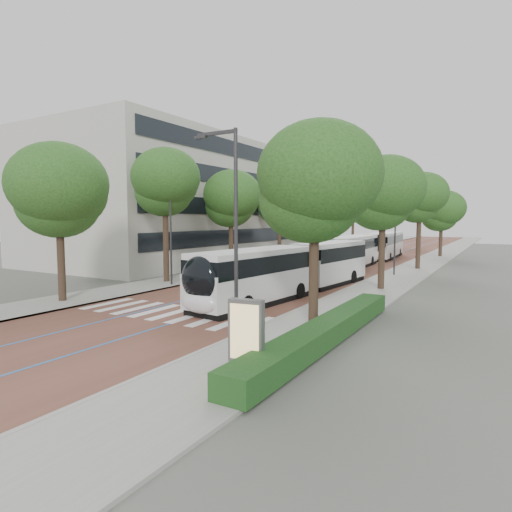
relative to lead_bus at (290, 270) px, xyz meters
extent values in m
plane|color=#51544C|center=(-3.07, -9.09, -1.63)|extent=(160.00, 160.00, 0.00)
cube|color=#563226|center=(-3.07, 30.91, -1.62)|extent=(11.00, 140.00, 0.02)
cube|color=gray|center=(-10.57, 30.91, -1.57)|extent=(4.00, 140.00, 0.12)
cube|color=gray|center=(4.43, 30.91, -1.57)|extent=(4.00, 140.00, 0.12)
cube|color=gray|center=(-8.67, 30.91, -1.57)|extent=(0.20, 140.00, 0.14)
cube|color=gray|center=(2.53, 30.91, -1.57)|extent=(0.20, 140.00, 0.14)
cube|color=silver|center=(-7.87, -8.09, -1.60)|extent=(0.55, 3.60, 0.01)
cube|color=silver|center=(-6.62, -8.09, -1.60)|extent=(0.55, 3.60, 0.01)
cube|color=silver|center=(-5.37, -8.09, -1.60)|extent=(0.55, 3.60, 0.01)
cube|color=silver|center=(-4.12, -8.09, -1.60)|extent=(0.55, 3.60, 0.01)
cube|color=silver|center=(-2.87, -8.09, -1.60)|extent=(0.55, 3.60, 0.01)
cube|color=silver|center=(-1.62, -8.09, -1.60)|extent=(0.55, 3.60, 0.01)
cube|color=silver|center=(-0.37, -8.09, -1.60)|extent=(0.55, 3.60, 0.01)
cube|color=silver|center=(0.88, -8.09, -1.60)|extent=(0.55, 3.60, 0.01)
cube|color=silver|center=(2.13, -8.09, -1.60)|extent=(0.55, 3.60, 0.01)
cube|color=#2467B4|center=(-4.67, 30.91, -1.60)|extent=(0.12, 126.00, 0.01)
cube|color=#2467B4|center=(-1.47, 30.91, -1.60)|extent=(0.12, 126.00, 0.01)
cube|color=beige|center=(-22.57, 18.91, 5.37)|extent=(18.00, 40.00, 14.00)
cube|color=black|center=(-13.52, 18.91, 1.37)|extent=(0.12, 38.00, 1.60)
cube|color=black|center=(-13.52, 18.91, 4.57)|extent=(0.12, 38.00, 1.60)
cube|color=black|center=(-13.52, 18.91, 7.77)|extent=(0.12, 38.00, 1.60)
cube|color=black|center=(-13.52, 18.91, 10.77)|extent=(0.12, 38.00, 1.60)
cube|color=#143A15|center=(6.03, -9.09, -1.11)|extent=(1.20, 14.00, 0.80)
cylinder|color=#302F32|center=(3.73, -12.09, 2.49)|extent=(0.14, 0.14, 8.00)
cube|color=#302F32|center=(2.93, -12.09, 6.39)|extent=(1.70, 0.12, 0.12)
cube|color=#302F32|center=(2.23, -12.09, 6.31)|extent=(0.50, 0.20, 0.10)
cylinder|color=#302F32|center=(3.73, 12.91, 2.49)|extent=(0.14, 0.14, 8.00)
cube|color=#302F32|center=(2.93, 12.91, 6.39)|extent=(1.70, 0.12, 0.12)
cube|color=#302F32|center=(2.23, 12.91, 6.31)|extent=(0.50, 0.20, 0.10)
cylinder|color=#302F32|center=(-9.17, -1.09, 2.49)|extent=(0.14, 0.14, 8.00)
cylinder|color=black|center=(-10.57, -9.09, 0.62)|extent=(0.44, 0.44, 4.50)
ellipsoid|color=#194616|center=(-10.57, -9.09, 4.71)|extent=(5.61, 5.61, 4.77)
cylinder|color=black|center=(-10.57, -0.09, 1.03)|extent=(0.44, 0.44, 5.32)
ellipsoid|color=#194616|center=(-10.57, -0.09, 5.87)|extent=(5.19, 5.19, 4.41)
cylinder|color=black|center=(-10.57, 8.91, 0.72)|extent=(0.44, 0.44, 4.69)
ellipsoid|color=#194616|center=(-10.57, 8.91, 4.98)|extent=(5.47, 5.47, 4.65)
cylinder|color=black|center=(-10.57, 18.91, 0.78)|extent=(0.44, 0.44, 4.81)
ellipsoid|color=#194616|center=(-10.57, 18.91, 5.15)|extent=(5.51, 5.51, 4.69)
cylinder|color=black|center=(-10.57, 30.91, 0.79)|extent=(0.44, 0.44, 4.84)
ellipsoid|color=#194616|center=(-10.57, 30.91, 5.19)|extent=(5.79, 5.79, 4.92)
cylinder|color=black|center=(-10.57, 45.91, 0.83)|extent=(0.44, 0.44, 4.91)
ellipsoid|color=#194616|center=(-10.57, 45.91, 5.29)|extent=(6.12, 6.12, 5.20)
cylinder|color=black|center=(4.63, -7.09, 0.61)|extent=(0.44, 0.44, 4.48)
ellipsoid|color=#194616|center=(4.63, -7.09, 4.68)|extent=(5.46, 5.46, 4.64)
cylinder|color=black|center=(4.63, 4.91, 0.67)|extent=(0.44, 0.44, 4.59)
ellipsoid|color=#194616|center=(4.63, 4.91, 4.84)|extent=(5.11, 5.11, 4.34)
cylinder|color=black|center=(4.63, 18.91, 0.78)|extent=(0.44, 0.44, 4.81)
ellipsoid|color=#194616|center=(4.63, 18.91, 5.15)|extent=(4.79, 4.79, 4.07)
cylinder|color=black|center=(4.63, 34.91, 0.41)|extent=(0.44, 0.44, 4.07)
ellipsoid|color=#194616|center=(4.63, 34.91, 4.11)|extent=(5.32, 5.32, 4.52)
cylinder|color=black|center=(0.14, 1.29, 0.15)|extent=(2.38, 1.14, 2.30)
cube|color=silver|center=(-0.40, -3.81, -0.37)|extent=(3.46, 9.57, 1.82)
cube|color=black|center=(-0.40, -3.81, 0.77)|extent=(3.48, 9.39, 0.97)
cube|color=silver|center=(-0.40, -3.81, 1.42)|extent=(3.40, 9.38, 0.31)
cube|color=black|center=(-0.40, -3.81, -1.45)|extent=(3.38, 9.19, 0.35)
cube|color=silver|center=(0.59, 5.59, -0.37)|extent=(3.30, 7.96, 1.82)
cube|color=black|center=(0.59, 5.59, 0.77)|extent=(3.32, 7.81, 0.97)
cube|color=silver|center=(0.59, 5.59, 1.42)|extent=(3.23, 7.80, 0.31)
cube|color=black|center=(0.59, 5.59, -1.45)|extent=(3.21, 7.65, 0.35)
ellipsoid|color=black|center=(-0.87, -8.31, 0.38)|extent=(2.45, 1.34, 2.28)
ellipsoid|color=silver|center=(-0.88, -8.36, -0.76)|extent=(2.44, 1.24, 1.14)
cylinder|color=black|center=(-1.76, -5.96, -1.13)|extent=(0.40, 1.03, 1.00)
cylinder|color=black|center=(0.49, -6.19, -1.13)|extent=(0.40, 1.03, 1.00)
cylinder|color=black|center=(-0.36, 7.37, -1.13)|extent=(0.40, 1.03, 1.00)
cylinder|color=black|center=(1.89, 7.13, -1.13)|extent=(0.40, 1.03, 1.00)
cylinder|color=black|center=(-1.20, -0.63, -1.13)|extent=(0.40, 1.03, 1.00)
cylinder|color=black|center=(1.05, -0.86, -1.13)|extent=(0.40, 1.03, 1.00)
cube|color=silver|center=(-1.32, 16.56, -0.37)|extent=(2.88, 12.07, 1.82)
cube|color=black|center=(-1.32, 16.56, 0.77)|extent=(2.91, 11.83, 0.97)
cube|color=silver|center=(-1.32, 16.56, 1.42)|extent=(2.82, 11.83, 0.31)
cube|color=black|center=(-1.32, 16.56, -1.45)|extent=(2.81, 11.59, 0.35)
ellipsoid|color=black|center=(-1.13, 10.71, 0.38)|extent=(2.38, 1.17, 2.28)
ellipsoid|color=silver|center=(-1.13, 10.66, -0.76)|extent=(2.38, 1.07, 1.14)
cylinder|color=black|center=(-2.33, 12.93, -1.13)|extent=(0.33, 1.01, 1.00)
cylinder|color=black|center=(-0.07, 13.00, -1.13)|extent=(0.33, 1.01, 1.00)
cylinder|color=black|center=(-2.56, 20.32, -1.13)|extent=(0.33, 1.01, 1.00)
cylinder|color=black|center=(-0.31, 20.39, -1.13)|extent=(0.33, 1.01, 1.00)
cube|color=silver|center=(-1.15, 29.80, -0.37)|extent=(3.22, 12.13, 1.82)
cube|color=black|center=(-1.15, 29.80, 0.77)|extent=(3.25, 11.89, 0.97)
cube|color=silver|center=(-1.15, 29.80, 1.42)|extent=(3.16, 11.89, 0.31)
cube|color=black|center=(-1.15, 29.80, -1.45)|extent=(3.14, 11.65, 0.35)
ellipsoid|color=black|center=(-0.79, 23.96, 0.38)|extent=(2.41, 1.24, 2.28)
ellipsoid|color=silver|center=(-0.79, 23.91, -0.76)|extent=(2.41, 1.14, 1.14)
cylinder|color=black|center=(-2.06, 26.14, -1.13)|extent=(0.36, 1.02, 1.00)
cylinder|color=black|center=(0.20, 26.27, -1.13)|extent=(0.36, 1.02, 1.00)
cylinder|color=black|center=(-2.50, 33.52, -1.13)|extent=(0.36, 1.02, 1.00)
cylinder|color=black|center=(-0.25, 33.66, -1.13)|extent=(0.36, 1.02, 1.00)
cube|color=#59595B|center=(5.17, -13.72, -1.33)|extent=(0.58, 0.51, 0.35)
cube|color=#59595B|center=(5.17, -13.72, -0.16)|extent=(1.16, 0.48, 2.00)
cube|color=#DFBD76|center=(5.19, -13.89, -0.16)|extent=(0.95, 0.17, 1.74)
camera|label=1|loc=(12.08, -24.85, 3.33)|focal=30.00mm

